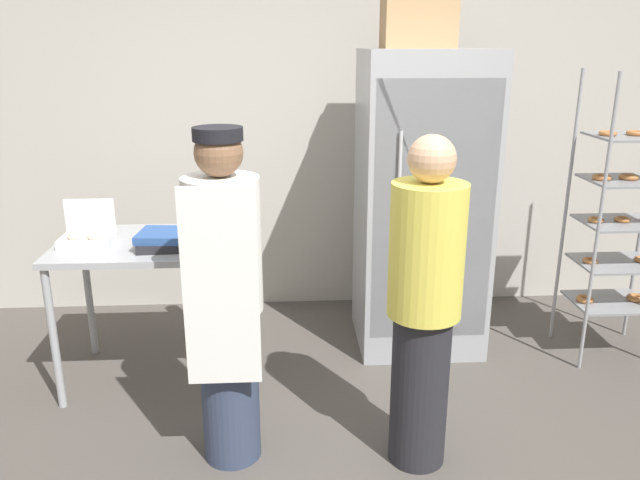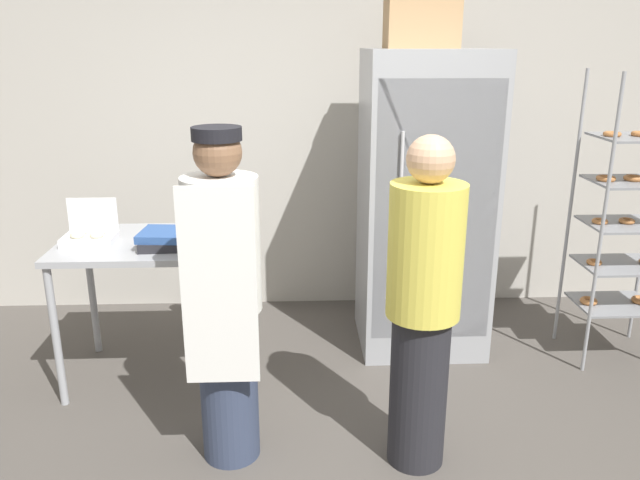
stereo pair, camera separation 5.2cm
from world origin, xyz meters
name	(u,v)px [view 2 (the right image)]	position (x,y,z in m)	size (l,w,h in m)	color
back_wall	(314,122)	(0.00, 2.38, 1.39)	(6.40, 0.12, 2.79)	#B7B2A8
refrigerator	(424,205)	(0.68, 1.61, 0.96)	(0.79, 0.74, 1.92)	#9EA0A5
baking_rack	(627,222)	(1.90, 1.37, 0.90)	(0.55, 0.46, 1.81)	#93969B
prep_counter	(152,257)	(-0.98, 1.22, 0.76)	(1.04, 0.72, 0.86)	#9EA0A5
donut_box	(90,236)	(-1.31, 1.18, 0.91)	(0.29, 0.20, 0.24)	white
blender_pitcher	(222,210)	(-0.59, 1.48, 0.97)	(0.13, 0.13, 0.25)	black
binder_stack	(169,239)	(-0.85, 1.10, 0.91)	(0.33, 0.28, 0.09)	#232328
cardboard_storage_box	(421,22)	(0.63, 1.71, 2.07)	(0.44, 0.27, 0.31)	tan
person_baker	(225,297)	(-0.47, 0.41, 0.84)	(0.34, 0.36, 1.61)	#333D56
person_customer	(423,306)	(0.43, 0.34, 0.81)	(0.34, 0.34, 1.59)	#232328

